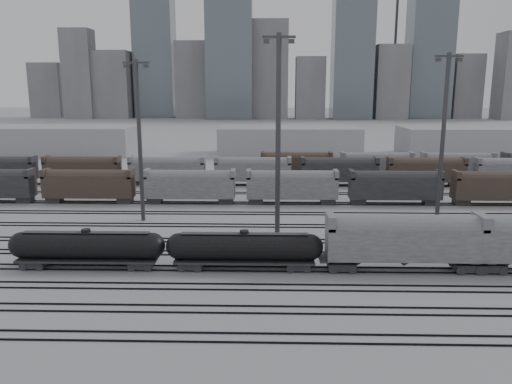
{
  "coord_description": "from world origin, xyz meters",
  "views": [
    {
      "loc": [
        4.03,
        -49.23,
        18.89
      ],
      "look_at": [
        2.26,
        22.22,
        4.0
      ],
      "focal_mm": 35.0,
      "sensor_mm": 36.0,
      "label": 1
    }
  ],
  "objects_px": {
    "tank_car_b": "(244,248)",
    "hopper_car_a": "(406,238)",
    "light_mast_c": "(278,131)",
    "tank_car_a": "(87,247)"
  },
  "relations": [
    {
      "from": "hopper_car_a",
      "to": "tank_car_b",
      "type": "bearing_deg",
      "value": -180.0
    },
    {
      "from": "tank_car_b",
      "to": "hopper_car_a",
      "type": "relative_size",
      "value": 1.0
    },
    {
      "from": "tank_car_b",
      "to": "hopper_car_a",
      "type": "distance_m",
      "value": 16.89
    },
    {
      "from": "tank_car_b",
      "to": "light_mast_c",
      "type": "distance_m",
      "value": 17.78
    },
    {
      "from": "tank_car_a",
      "to": "hopper_car_a",
      "type": "distance_m",
      "value": 33.62
    },
    {
      "from": "tank_car_a",
      "to": "hopper_car_a",
      "type": "height_order",
      "value": "hopper_car_a"
    },
    {
      "from": "light_mast_c",
      "to": "tank_car_b",
      "type": "bearing_deg",
      "value": -105.62
    },
    {
      "from": "tank_car_a",
      "to": "light_mast_c",
      "type": "bearing_deg",
      "value": 33.03
    },
    {
      "from": "tank_car_b",
      "to": "hopper_car_a",
      "type": "bearing_deg",
      "value": 0.0
    },
    {
      "from": "tank_car_b",
      "to": "light_mast_c",
      "type": "xyz_separation_m",
      "value": [
        3.72,
        13.32,
        11.18
      ]
    }
  ]
}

